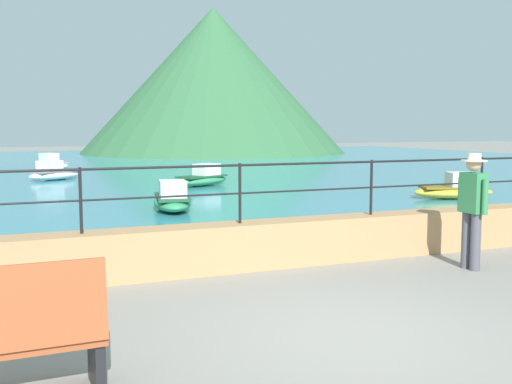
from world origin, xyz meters
name	(u,v)px	position (x,y,z in m)	size (l,w,h in m)	color
ground_plane	(351,336)	(0.00, 0.00, 0.00)	(120.00, 120.00, 0.00)	gray
promenade_wall	(240,246)	(0.00, 3.20, 0.35)	(20.00, 0.56, 0.70)	tan
railing	(240,181)	(0.00, 3.20, 1.34)	(18.44, 0.04, 0.90)	black
lake_water	(77,169)	(0.00, 25.84, 0.03)	(64.00, 44.32, 0.06)	teal
hill_main	(213,81)	(11.95, 40.27, 5.59)	(20.55, 20.55, 11.17)	#33663D
person_walking	(472,205)	(3.21, 1.86, 0.98)	(0.38, 0.57, 1.75)	#4C4C56
boat_0	(455,189)	(8.72, 8.68, 0.33)	(2.47, 1.59, 0.76)	gold
boat_1	(203,178)	(3.13, 15.08, 0.33)	(2.46, 1.86, 0.76)	#338C59
boat_3	(172,200)	(0.56, 9.41, 0.33)	(1.29, 2.42, 0.76)	#338C59
boat_6	(54,173)	(-1.51, 19.43, 0.33)	(2.41, 2.03, 0.76)	white
boat_7	(52,163)	(-1.18, 25.75, 0.33)	(1.90, 2.45, 0.76)	white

